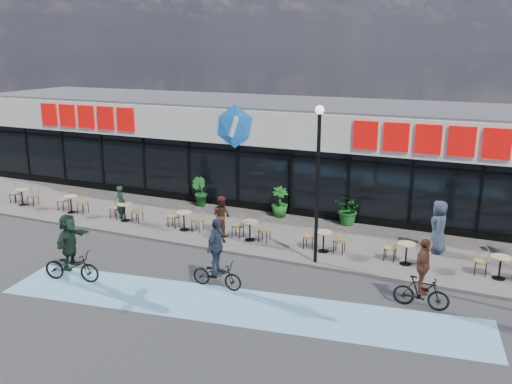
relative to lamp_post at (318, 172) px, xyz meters
The scene contains 22 objects.
ground 6.48m from the lamp_post, 155.88° to the right, with size 120.00×120.00×0.00m, color #28282B.
sidewalk 6.42m from the lamp_post, 156.81° to the left, with size 44.00×5.00×0.10m, color #635C58.
bike_lane 5.10m from the lamp_post, 106.64° to the right, with size 14.00×2.20×0.01m, color #669AC1.
building 9.24m from the lamp_post, 123.95° to the left, with size 30.60×6.57×4.75m.
lamp_post is the anchor object (origin of this frame).
bistro_set_1 14.60m from the lamp_post, behind, with size 1.54×0.62×0.90m.
bistro_set_2 11.82m from the lamp_post, behind, with size 1.54×0.62×0.90m.
bistro_set_3 9.08m from the lamp_post, behind, with size 1.54×0.62×0.90m.
bistro_set_4 6.43m from the lamp_post, 168.87° to the left, with size 1.54×0.62×0.90m.
bistro_set_5 4.09m from the lamp_post, 158.66° to the left, with size 1.54×0.62×0.90m.
bistro_set_6 2.89m from the lamp_post, 91.91° to the left, with size 1.54×0.62×0.90m.
bistro_set_7 4.03m from the lamp_post, 21.86° to the left, with size 1.54×0.62×0.90m.
bistro_set_8 6.37m from the lamp_post, 11.27° to the left, with size 1.54×0.62×0.90m.
potted_plant_left 8.40m from the lamp_post, 148.42° to the left, with size 0.72×0.58×1.30m, color #154B1B.
potted_plant_mid 5.71m from the lamp_post, 125.03° to the left, with size 0.71×0.71×1.27m, color #1A5C1A.
potted_plant_right 4.99m from the lamp_post, 89.63° to the left, with size 1.14×0.99×1.26m, color #19571B.
patron_left 9.24m from the lamp_post, behind, with size 0.53×0.35×1.45m, color black.
patron_right 4.86m from the lamp_post, 164.99° to the left, with size 0.76×0.59×1.56m, color #3F2216.
pedestrian_a 4.96m from the lamp_post, 35.35° to the left, with size 0.92×0.60×1.89m, color #2B3342.
cyclist_a 4.33m from the lamp_post, 126.80° to the right, with size 1.65×1.04×2.21m.
cyclist_b 4.71m from the lamp_post, 25.72° to the right, with size 1.55×0.95×2.07m.
cyclist_c 8.19m from the lamp_post, 146.74° to the right, with size 1.93×1.68×2.19m.
Camera 1 is at (10.20, -14.05, 7.16)m, focal length 38.00 mm.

